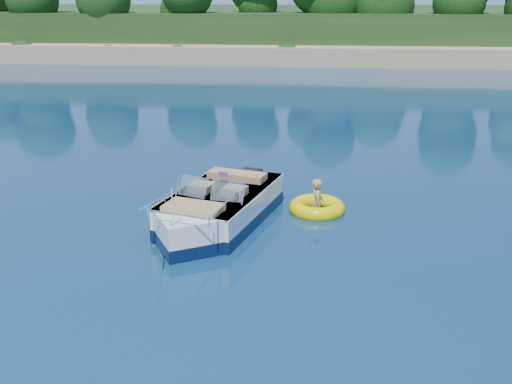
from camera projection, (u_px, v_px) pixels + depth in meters
The scene contains 5 objects.
ground at pixel (165, 230), 13.99m from camera, with size 160.00×160.00×0.00m, color #091F43.
shoreline at pixel (289, 32), 73.64m from camera, with size 170.00×59.00×6.00m.
motorboat at pixel (216, 212), 14.18m from camera, with size 2.92×5.52×1.88m.
tow_tube at pixel (317, 208), 15.21m from camera, with size 1.82×1.82×0.40m.
boy at pixel (317, 212), 15.19m from camera, with size 0.52×0.34×1.44m, color tan.
Camera 1 is at (3.55, -12.61, 5.45)m, focal length 40.00 mm.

